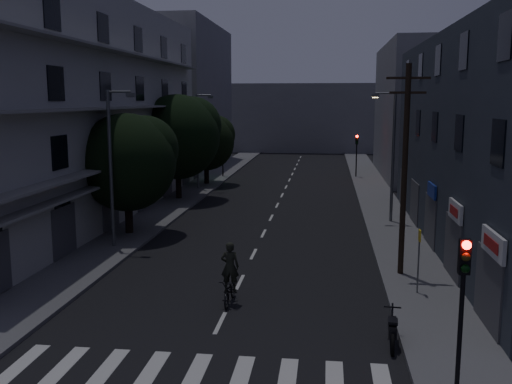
% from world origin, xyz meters
% --- Properties ---
extents(ground, '(160.00, 160.00, 0.00)m').
position_xyz_m(ground, '(0.00, 25.00, 0.00)').
color(ground, black).
rests_on(ground, ground).
extents(sidewalk_left, '(3.00, 90.00, 0.15)m').
position_xyz_m(sidewalk_left, '(-7.50, 25.00, 0.07)').
color(sidewalk_left, '#565659').
rests_on(sidewalk_left, ground).
extents(sidewalk_right, '(3.00, 90.00, 0.15)m').
position_xyz_m(sidewalk_right, '(7.50, 25.00, 0.07)').
color(sidewalk_right, '#565659').
rests_on(sidewalk_right, ground).
extents(crosswalk, '(10.90, 3.00, 0.01)m').
position_xyz_m(crosswalk, '(-0.00, -2.00, 0.00)').
color(crosswalk, beige).
rests_on(crosswalk, ground).
extents(lane_markings, '(0.15, 60.50, 0.01)m').
position_xyz_m(lane_markings, '(0.00, 31.25, 0.01)').
color(lane_markings, beige).
rests_on(lane_markings, ground).
extents(building_left, '(7.00, 36.00, 14.00)m').
position_xyz_m(building_left, '(-11.98, 18.00, 6.99)').
color(building_left, '#AAAAA5').
rests_on(building_left, ground).
extents(building_right, '(6.19, 28.00, 11.00)m').
position_xyz_m(building_right, '(11.99, 14.00, 5.50)').
color(building_right, '#2B313B').
rests_on(building_right, ground).
extents(building_far_left, '(6.00, 20.00, 16.00)m').
position_xyz_m(building_far_left, '(-12.00, 48.00, 8.00)').
color(building_far_left, slate).
rests_on(building_far_left, ground).
extents(building_far_right, '(6.00, 20.00, 13.00)m').
position_xyz_m(building_far_right, '(12.00, 42.00, 6.50)').
color(building_far_right, slate).
rests_on(building_far_right, ground).
extents(building_far_end, '(24.00, 8.00, 10.00)m').
position_xyz_m(building_far_end, '(0.00, 70.00, 5.00)').
color(building_far_end, slate).
rests_on(building_far_end, ground).
extents(tree_near, '(5.51, 5.51, 6.79)m').
position_xyz_m(tree_near, '(-7.52, 14.21, 4.40)').
color(tree_near, black).
rests_on(tree_near, sidewalk_left).
extents(tree_mid, '(6.46, 6.46, 7.94)m').
position_xyz_m(tree_mid, '(-7.70, 25.95, 5.11)').
color(tree_mid, black).
rests_on(tree_mid, sidewalk_left).
extents(tree_far, '(5.07, 5.07, 6.27)m').
position_xyz_m(tree_far, '(-7.21, 33.88, 4.08)').
color(tree_far, black).
rests_on(tree_far, sidewalk_left).
extents(traffic_signal_near, '(0.28, 0.37, 4.10)m').
position_xyz_m(traffic_signal_near, '(7.02, -2.27, 3.10)').
color(traffic_signal_near, black).
rests_on(traffic_signal_near, sidewalk_right).
extents(traffic_signal_far_right, '(0.28, 0.37, 4.10)m').
position_xyz_m(traffic_signal_far_right, '(6.44, 40.20, 3.10)').
color(traffic_signal_far_right, black).
rests_on(traffic_signal_far_right, sidewalk_right).
extents(traffic_signal_far_left, '(0.28, 0.37, 4.10)m').
position_xyz_m(traffic_signal_far_left, '(-6.70, 38.91, 3.10)').
color(traffic_signal_far_left, black).
rests_on(traffic_signal_far_left, sidewalk_left).
extents(street_lamp_left_near, '(1.51, 0.25, 8.00)m').
position_xyz_m(street_lamp_left_near, '(-7.24, 11.17, 4.60)').
color(street_lamp_left_near, '#595D60').
rests_on(street_lamp_left_near, sidewalk_left).
extents(street_lamp_right, '(1.51, 0.25, 8.00)m').
position_xyz_m(street_lamp_right, '(7.49, 19.23, 4.60)').
color(street_lamp_right, '#56585D').
rests_on(street_lamp_right, sidewalk_right).
extents(street_lamp_left_far, '(1.51, 0.25, 8.00)m').
position_xyz_m(street_lamp_left_far, '(-7.26, 30.92, 4.60)').
color(street_lamp_left_far, slate).
rests_on(street_lamp_left_far, sidewalk_left).
extents(utility_pole, '(1.80, 0.24, 9.00)m').
position_xyz_m(utility_pole, '(6.86, 8.18, 4.87)').
color(utility_pole, black).
rests_on(utility_pole, sidewalk_right).
extents(bus_stop_sign, '(0.06, 0.35, 2.52)m').
position_xyz_m(bus_stop_sign, '(7.20, 5.65, 1.89)').
color(bus_stop_sign, '#595B60').
rests_on(bus_stop_sign, sidewalk_right).
extents(motorcycle, '(0.55, 1.89, 1.21)m').
position_xyz_m(motorcycle, '(5.71, 0.82, 0.48)').
color(motorcycle, black).
rests_on(motorcycle, ground).
extents(cyclist, '(0.71, 1.91, 2.40)m').
position_xyz_m(cyclist, '(0.02, 3.94, 0.81)').
color(cyclist, black).
rests_on(cyclist, ground).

